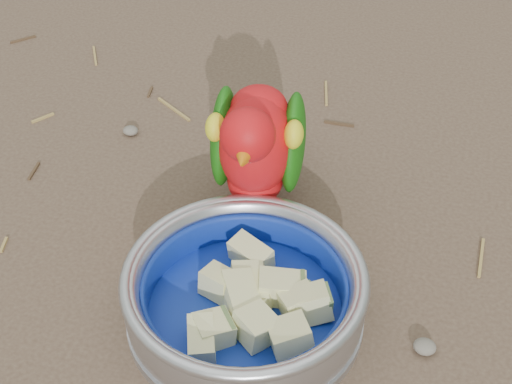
% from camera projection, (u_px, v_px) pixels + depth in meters
% --- Properties ---
extents(ground, '(60.00, 60.00, 0.00)m').
position_uv_depth(ground, '(178.00, 259.00, 0.81)').
color(ground, brown).
extents(food_bowl, '(0.22, 0.22, 0.02)m').
position_uv_depth(food_bowl, '(245.00, 313.00, 0.74)').
color(food_bowl, '#B2B2BA').
rests_on(food_bowl, ground).
extents(bowl_wall, '(0.22, 0.22, 0.04)m').
position_uv_depth(bowl_wall, '(245.00, 292.00, 0.72)').
color(bowl_wall, '#B2B2BA').
rests_on(bowl_wall, food_bowl).
extents(fruit_wedges, '(0.13, 0.13, 0.03)m').
position_uv_depth(fruit_wedges, '(245.00, 297.00, 0.73)').
color(fruit_wedges, beige).
rests_on(fruit_wedges, food_bowl).
extents(lory_parrot, '(0.12, 0.21, 0.17)m').
position_uv_depth(lory_parrot, '(256.00, 156.00, 0.80)').
color(lory_parrot, red).
rests_on(lory_parrot, ground).
extents(ground_debris, '(0.90, 0.80, 0.01)m').
position_uv_depth(ground_debris, '(175.00, 209.00, 0.86)').
color(ground_debris, '#A38546').
rests_on(ground_debris, ground).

